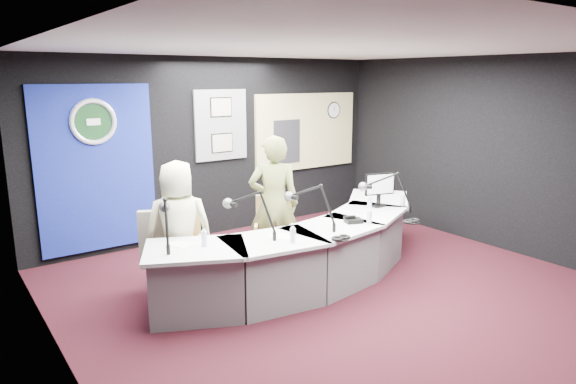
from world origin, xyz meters
TOP-DOWN VIEW (x-y plane):
  - ground at (0.00, 0.00)m, footprint 6.00×6.00m
  - ceiling at (0.00, 0.00)m, footprint 6.00×6.00m
  - wall_back at (0.00, 3.00)m, footprint 6.00×0.02m
  - wall_left at (-3.00, 0.00)m, footprint 0.02×6.00m
  - wall_right at (3.00, 0.00)m, footprint 0.02×6.00m
  - broadcast_desk at (-0.05, 0.55)m, footprint 4.50×1.90m
  - backdrop_panel at (-1.90, 2.97)m, footprint 1.60×0.05m
  - agency_seal at (-1.90, 2.93)m, footprint 0.63×0.07m
  - seal_center at (-1.90, 2.94)m, footprint 0.48×0.01m
  - pinboard at (0.05, 2.97)m, footprint 0.90×0.04m
  - framed_photo_upper at (0.05, 2.94)m, footprint 0.34×0.02m
  - framed_photo_lower at (0.05, 2.94)m, footprint 0.34×0.02m
  - booth_window_frame at (1.75, 2.97)m, footprint 2.12×0.06m
  - booth_glow at (1.75, 2.96)m, footprint 2.00×0.02m
  - equipment_rack at (1.30, 2.94)m, footprint 0.55×0.02m
  - wall_clock at (2.35, 2.94)m, footprint 0.28×0.01m
  - armchair_left at (-1.52, 1.12)m, footprint 0.66×0.66m
  - armchair_right at (-0.22, 1.09)m, footprint 0.79×0.79m
  - draped_jacket at (-1.66, 1.34)m, footprint 0.49×0.32m
  - person_man at (-1.52, 1.12)m, footprint 0.90×0.75m
  - person_woman at (-0.22, 1.09)m, footprint 0.78×0.71m
  - computer_monitor at (1.18, 0.60)m, footprint 0.40×0.13m
  - desk_phone at (0.37, 0.21)m, footprint 0.24×0.22m
  - headphones_near at (0.95, -0.20)m, footprint 0.23×0.23m
  - headphones_far at (-0.20, -0.20)m, footprint 0.19×0.19m
  - paper_stack at (-1.71, 0.66)m, footprint 0.28×0.32m
  - notepad at (-0.67, 0.28)m, footprint 0.25×0.31m
  - boom_mic_a at (-1.83, 0.73)m, footprint 0.33×0.70m
  - boom_mic_b at (-0.94, 0.47)m, footprint 0.38×0.68m
  - boom_mic_c at (-0.19, 0.35)m, footprint 0.34×0.70m
  - boom_mic_d at (1.05, 0.33)m, footprint 0.60×0.52m
  - water_bottles at (-0.01, 0.30)m, footprint 3.06×0.63m

SIDE VIEW (x-z plane):
  - ground at x=0.00m, z-range 0.00..0.00m
  - broadcast_desk at x=-0.05m, z-range 0.00..0.75m
  - armchair_left at x=-1.52m, z-range 0.00..0.87m
  - armchair_right at x=-0.22m, z-range 0.00..1.01m
  - draped_jacket at x=-1.66m, z-range 0.27..0.97m
  - paper_stack at x=-1.71m, z-range 0.75..0.75m
  - notepad at x=-0.67m, z-range 0.75..0.75m
  - headphones_near at x=0.95m, z-range 0.75..0.79m
  - headphones_far at x=-0.20m, z-range 0.75..0.78m
  - desk_phone at x=0.37m, z-range 0.75..0.80m
  - person_man at x=-1.52m, z-range 0.00..1.58m
  - water_bottles at x=-0.01m, z-range 0.75..0.93m
  - person_woman at x=-0.22m, z-range 0.00..1.78m
  - boom_mic_a at x=-1.83m, z-range 0.75..1.35m
  - boom_mic_b at x=-0.94m, z-range 0.75..1.35m
  - boom_mic_c at x=-0.19m, z-range 0.75..1.35m
  - boom_mic_d at x=1.05m, z-range 0.75..1.35m
  - computer_monitor at x=1.18m, z-range 0.93..1.21m
  - backdrop_panel at x=-1.90m, z-range 0.10..2.40m
  - wall_back at x=0.00m, z-range 0.00..2.80m
  - wall_left at x=-3.00m, z-range 0.00..2.80m
  - wall_right at x=3.00m, z-range 0.00..2.80m
  - equipment_rack at x=1.30m, z-range 1.03..1.78m
  - framed_photo_lower at x=0.05m, z-range 1.33..1.60m
  - booth_window_frame at x=1.75m, z-range 0.89..2.21m
  - booth_glow at x=1.75m, z-range 0.95..2.15m
  - pinboard at x=0.05m, z-range 1.20..2.30m
  - agency_seal at x=-1.90m, z-range 1.58..2.21m
  - seal_center at x=-1.90m, z-range 1.66..2.14m
  - wall_clock at x=2.35m, z-range 1.76..2.04m
  - framed_photo_upper at x=0.05m, z-range 1.89..2.17m
  - ceiling at x=0.00m, z-range 2.79..2.81m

